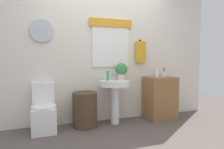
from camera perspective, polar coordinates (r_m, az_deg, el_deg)
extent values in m
plane|color=#564C47|center=(2.86, 3.94, -18.93)|extent=(8.00, 8.00, 0.00)
cube|color=silver|center=(3.71, -2.95, 6.99)|extent=(4.40, 0.10, 2.60)
cube|color=white|center=(3.70, -0.37, 7.90)|extent=(0.69, 0.03, 0.73)
cube|color=gold|center=(3.74, -0.29, 14.43)|extent=(0.79, 0.04, 0.14)
cylinder|color=silver|center=(3.52, -19.31, 11.64)|extent=(0.37, 0.03, 0.37)
cylinder|color=black|center=(3.93, 7.99, 9.56)|extent=(0.02, 0.06, 0.02)
cube|color=gold|center=(3.90, 8.09, 6.36)|extent=(0.20, 0.05, 0.40)
cube|color=white|center=(3.40, -18.72, -11.88)|extent=(0.36, 0.50, 0.39)
cylinder|color=white|center=(3.29, -18.80, -8.69)|extent=(0.38, 0.38, 0.03)
cube|color=white|center=(3.48, -18.89, -5.13)|extent=(0.34, 0.18, 0.37)
cylinder|color=silver|center=(3.45, -18.97, -1.95)|extent=(0.04, 0.04, 0.02)
cylinder|color=#4C3828|center=(3.43, -7.71, -9.83)|extent=(0.41, 0.41, 0.58)
cylinder|color=white|center=(3.56, 0.87, -8.60)|extent=(0.15, 0.15, 0.66)
cylinder|color=white|center=(3.50, 0.87, -2.52)|extent=(0.53, 0.53, 0.10)
cylinder|color=silver|center=(3.60, 0.22, -0.72)|extent=(0.03, 0.03, 0.10)
cube|color=olive|center=(3.95, 13.44, -6.45)|extent=(0.53, 0.44, 0.79)
cylinder|color=green|center=(3.49, -1.25, -0.31)|extent=(0.05, 0.05, 0.17)
cylinder|color=beige|center=(3.59, 2.65, -0.70)|extent=(0.14, 0.14, 0.10)
sphere|color=#3D8442|center=(3.58, 2.66, 1.53)|extent=(0.22, 0.22, 0.22)
cylinder|color=white|center=(3.80, 12.72, 0.45)|extent=(0.05, 0.05, 0.16)
cylinder|color=silver|center=(3.96, 14.52, 0.10)|extent=(0.08, 0.08, 0.10)
cylinder|color=purple|center=(3.96, 14.77, 0.75)|extent=(0.01, 0.03, 0.18)
cylinder|color=blue|center=(3.97, 14.47, 0.76)|extent=(0.03, 0.02, 0.18)
cylinder|color=red|center=(3.94, 14.33, 0.74)|extent=(0.01, 0.02, 0.18)
cylinder|color=yellow|center=(3.94, 14.74, 0.73)|extent=(0.03, 0.02, 0.18)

